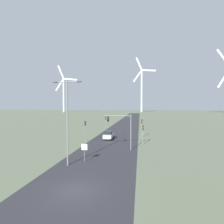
% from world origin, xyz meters
% --- Properties ---
extents(ground_plane, '(600.00, 600.00, 0.00)m').
position_xyz_m(ground_plane, '(0.00, 0.00, 0.00)').
color(ground_plane, '#667056').
extents(road_surface, '(10.00, 240.00, 0.01)m').
position_xyz_m(road_surface, '(0.00, 48.00, 0.00)').
color(road_surface, '#2D2D33').
rests_on(road_surface, ground).
extents(streetlamp, '(3.74, 0.32, 10.29)m').
position_xyz_m(streetlamp, '(-3.37, 5.90, 6.47)').
color(streetlamp, gray).
rests_on(streetlamp, ground).
extents(stop_sign_near, '(0.81, 0.07, 2.35)m').
position_xyz_m(stop_sign_near, '(-1.78, 7.56, 1.64)').
color(stop_sign_near, gray).
rests_on(stop_sign_near, ground).
extents(traffic_light_post_near_left, '(0.28, 0.34, 4.24)m').
position_xyz_m(traffic_light_post_near_left, '(-5.63, 19.85, 3.10)').
color(traffic_light_post_near_left, gray).
rests_on(traffic_light_post_near_left, ground).
extents(traffic_light_post_near_right, '(0.28, 0.34, 3.67)m').
position_xyz_m(traffic_light_post_near_right, '(5.92, 18.82, 2.70)').
color(traffic_light_post_near_right, gray).
rests_on(traffic_light_post_near_right, ground).
extents(traffic_light_post_mid_left, '(0.28, 0.33, 4.37)m').
position_xyz_m(traffic_light_post_mid_left, '(-4.23, 34.18, 3.19)').
color(traffic_light_post_mid_left, gray).
rests_on(traffic_light_post_mid_left, ground).
extents(traffic_light_post_mid_right, '(0.28, 0.34, 4.24)m').
position_xyz_m(traffic_light_post_mid_right, '(5.79, 26.21, 3.10)').
color(traffic_light_post_mid_right, gray).
rests_on(traffic_light_post_mid_right, ground).
extents(traffic_light_mast_overhead, '(4.55, 0.34, 5.92)m').
position_xyz_m(traffic_light_mast_overhead, '(2.32, 14.48, 4.23)').
color(traffic_light_mast_overhead, gray).
rests_on(traffic_light_mast_overhead, ground).
extents(car_approaching, '(1.88, 4.13, 1.83)m').
position_xyz_m(car_approaching, '(-1.48, 23.49, 0.91)').
color(car_approaching, white).
rests_on(car_approaching, ground).
extents(wind_turbine_far_left, '(28.70, 2.80, 56.78)m').
position_xyz_m(wind_turbine_far_left, '(-85.64, 184.83, 25.09)').
color(wind_turbine_far_left, silver).
rests_on(wind_turbine_far_left, ground).
extents(wind_turbine_left, '(27.67, 6.70, 67.73)m').
position_xyz_m(wind_turbine_left, '(7.18, 204.24, 30.93)').
color(wind_turbine_left, silver).
rests_on(wind_turbine_left, ground).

